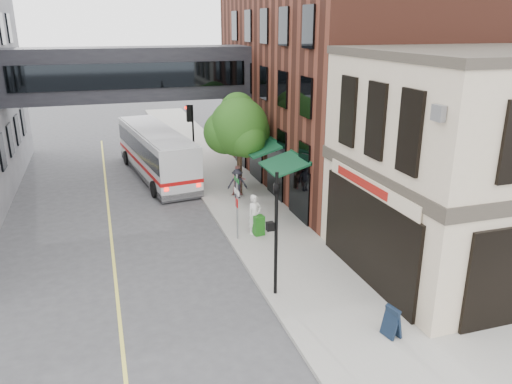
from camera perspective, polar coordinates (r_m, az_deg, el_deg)
ground at (r=16.56m, az=3.27°, el=-15.41°), size 120.00×120.00×0.00m
sidewalk_main at (r=29.16m, az=-2.78°, el=0.27°), size 4.00×60.00×0.15m
corner_building at (r=20.95m, az=25.05°, el=2.93°), size 10.19×8.12×8.45m
brick_building at (r=31.63m, az=11.08°, el=14.21°), size 13.76×18.00×14.00m
skyway_bridge at (r=30.96m, az=-14.17°, el=13.00°), size 14.00×3.18×3.00m
traffic_signal_near at (r=16.93m, az=2.23°, el=-3.14°), size 0.44×0.22×4.60m
traffic_signal_far at (r=30.81m, az=-7.48°, el=7.42°), size 0.53×0.28×4.50m
street_sign_pole at (r=21.77m, az=-2.19°, el=-1.04°), size 0.08×0.75×3.00m
street_tree at (r=27.50m, az=-2.08°, el=7.43°), size 3.80×3.20×5.60m
lane_marking at (r=24.58m, az=-16.29°, el=-4.26°), size 0.12×40.00×0.01m
bus at (r=32.20m, az=-11.37°, el=4.64°), size 3.91×11.24×2.96m
pedestrian_a at (r=22.61m, az=-0.16°, el=-2.58°), size 0.78×0.62×1.85m
pedestrian_b at (r=27.73m, az=-2.01°, el=1.32°), size 0.92×0.77×1.70m
pedestrian_c at (r=27.30m, az=-2.14°, el=0.97°), size 1.19×0.87×1.65m
newspaper_box at (r=22.62m, az=0.31°, el=-3.84°), size 0.51×0.47×0.92m
sandwich_board at (r=16.26m, az=15.28°, el=-14.11°), size 0.46×0.61×0.99m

